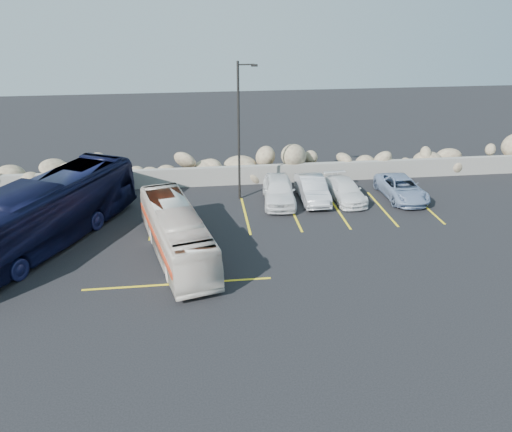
{
  "coord_description": "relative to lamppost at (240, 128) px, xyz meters",
  "views": [
    {
      "loc": [
        0.1,
        -18.27,
        11.39
      ],
      "look_at": [
        2.82,
        4.0,
        1.28
      ],
      "focal_mm": 35.0,
      "sensor_mm": 36.0,
      "label": 1
    }
  ],
  "objects": [
    {
      "name": "car_d",
      "position": [
        9.61,
        -1.08,
        -3.67
      ],
      "size": [
        2.18,
        4.55,
        1.25
      ],
      "primitive_type": "imported",
      "rotation": [
        0.0,
        0.0,
        0.02
      ],
      "color": "#8093B5",
      "rests_on": "ground"
    },
    {
      "name": "tour_coach",
      "position": [
        -9.99,
        -4.82,
        -2.67
      ],
      "size": [
        7.82,
        11.62,
        3.25
      ],
      "primitive_type": "imported",
      "rotation": [
        0.0,
        0.0,
        -0.48
      ],
      "color": "black",
      "rests_on": "ground"
    },
    {
      "name": "lamppost",
      "position": [
        0.0,
        0.0,
        0.0
      ],
      "size": [
        1.14,
        0.18,
        8.0
      ],
      "color": "#282624",
      "rests_on": "ground"
    },
    {
      "name": "car_c",
      "position": [
        6.18,
        -0.91,
        -3.7
      ],
      "size": [
        2.0,
        4.2,
        1.18
      ],
      "primitive_type": "imported",
      "rotation": [
        0.0,
        0.0,
        0.09
      ],
      "color": "white",
      "rests_on": "ground"
    },
    {
      "name": "riprap_pile",
      "position": [
        -2.56,
        3.7,
        -3.0
      ],
      "size": [
        54.0,
        2.8,
        2.6
      ],
      "primitive_type": null,
      "color": "#89725A",
      "rests_on": "ground"
    },
    {
      "name": "car_b",
      "position": [
        4.21,
        -0.73,
        -3.6
      ],
      "size": [
        1.5,
        4.22,
        1.39
      ],
      "primitive_type": "imported",
      "rotation": [
        0.0,
        0.0,
        -0.01
      ],
      "color": "silver",
      "rests_on": "ground"
    },
    {
      "name": "car_a",
      "position": [
        2.18,
        -0.86,
        -3.53
      ],
      "size": [
        2.2,
        4.62,
        1.53
      ],
      "primitive_type": "imported",
      "rotation": [
        0.0,
        0.0,
        -0.09
      ],
      "color": "white",
      "rests_on": "ground"
    },
    {
      "name": "parking_lines",
      "position": [
        2.09,
        -3.93,
        -4.29
      ],
      "size": [
        18.16,
        9.36,
        0.01
      ],
      "color": "yellow",
      "rests_on": "ground"
    },
    {
      "name": "ground",
      "position": [
        -2.56,
        -9.5,
        -4.3
      ],
      "size": [
        90.0,
        90.0,
        0.0
      ],
      "primitive_type": "plane",
      "color": "black",
      "rests_on": "ground"
    },
    {
      "name": "seawall",
      "position": [
        -2.56,
        2.5,
        -3.7
      ],
      "size": [
        60.0,
        0.4,
        1.2
      ],
      "primitive_type": "cube",
      "color": "gray",
      "rests_on": "ground"
    },
    {
      "name": "vintage_bus",
      "position": [
        -3.61,
        -6.69,
        -3.11
      ],
      "size": [
        3.94,
        8.72,
        2.36
      ],
      "primitive_type": "imported",
      "rotation": [
        0.0,
        0.0,
        0.24
      ],
      "color": "silver",
      "rests_on": "ground"
    }
  ]
}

